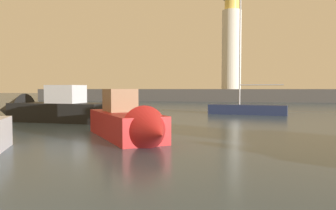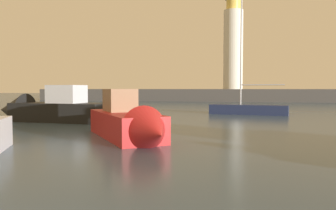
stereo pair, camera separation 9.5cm
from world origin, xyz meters
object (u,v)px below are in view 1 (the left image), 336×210
lighthouse (232,44)px  motorboat_1 (44,109)px  sailboat_moored (247,108)px  motorboat_3 (131,124)px

lighthouse → motorboat_1: 39.27m
lighthouse → sailboat_moored: bearing=-86.6°
motorboat_1 → motorboat_3: motorboat_1 is taller
lighthouse → sailboat_moored: (1.68, -28.11, -9.02)m
motorboat_1 → motorboat_3: size_ratio=1.24×
motorboat_1 → sailboat_moored: size_ratio=0.82×
motorboat_3 → sailboat_moored: bearing=71.0°
lighthouse → sailboat_moored: size_ratio=1.59×
lighthouse → motorboat_1: size_ratio=1.94×
lighthouse → motorboat_1: bearing=-107.6°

